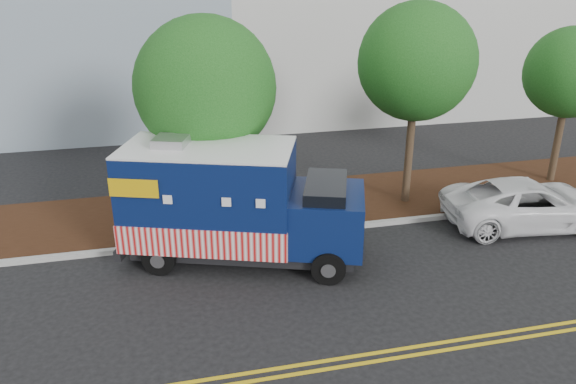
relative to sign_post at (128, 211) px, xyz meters
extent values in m
plane|color=black|center=(2.56, -1.55, -1.20)|extent=(120.00, 120.00, 0.00)
cube|color=#9E9E99|center=(2.56, -0.15, -1.12)|extent=(120.00, 0.18, 0.15)
cube|color=black|center=(2.56, 1.95, -1.12)|extent=(120.00, 4.00, 0.15)
cube|color=gold|center=(2.56, -6.00, -1.19)|extent=(120.00, 0.10, 0.01)
cube|color=gold|center=(2.56, -6.25, -1.19)|extent=(120.00, 0.10, 0.01)
cylinder|color=#38281C|center=(2.46, 1.30, 0.44)|extent=(0.26, 0.26, 3.29)
sphere|color=#164714|center=(2.46, 1.30, 3.12)|extent=(4.13, 4.13, 4.13)
cylinder|color=#38281C|center=(9.02, 1.23, 0.75)|extent=(0.26, 0.26, 3.90)
sphere|color=#164714|center=(9.02, 1.23, 3.62)|extent=(3.69, 3.69, 3.69)
cylinder|color=#38281C|center=(15.15, 1.82, 0.47)|extent=(0.26, 0.26, 3.34)
sphere|color=#164714|center=(15.15, 1.82, 2.93)|extent=(3.16, 3.16, 3.16)
cube|color=#473828|center=(0.00, 0.00, 0.00)|extent=(0.06, 0.06, 2.40)
cube|color=black|center=(3.12, -1.26, -0.75)|extent=(6.27, 3.88, 0.30)
cube|color=#0A1847|center=(2.22, -0.94, 0.71)|extent=(5.01, 3.78, 2.54)
cube|color=#B80B0D|center=(2.22, -0.94, -0.19)|extent=(5.07, 3.86, 0.79)
cube|color=white|center=(2.22, -0.94, 2.00)|extent=(5.01, 3.78, 0.06)
cube|color=#B7B7BA|center=(1.32, -0.62, 2.14)|extent=(1.08, 1.08, 0.23)
cube|color=#0A1847|center=(5.22, -2.00, 0.12)|extent=(2.56, 2.78, 1.48)
cube|color=black|center=(5.17, -1.98, 0.83)|extent=(1.69, 2.30, 0.69)
cube|color=black|center=(6.14, -2.32, -0.37)|extent=(0.79, 2.03, 0.32)
cube|color=black|center=(0.07, -0.18, -0.72)|extent=(0.97, 2.31, 0.30)
cube|color=#B7B7BA|center=(0.10, -0.19, 0.76)|extent=(0.68, 1.81, 2.01)
cube|color=#B7B7BA|center=(2.94, 0.14, 0.76)|extent=(1.81, 0.68, 1.17)
cube|color=#DEAA0B|center=(0.30, -1.60, 1.29)|extent=(1.21, 0.44, 0.48)
cube|color=#DEAA0B|center=(1.14, 0.78, 1.29)|extent=(1.21, 0.44, 0.48)
cylinder|color=black|center=(4.96, -3.05, -0.75)|extent=(0.94, 0.58, 0.89)
cylinder|color=black|center=(5.68, -1.02, -0.75)|extent=(0.94, 0.58, 0.89)
cylinder|color=black|center=(0.76, -1.57, -0.75)|extent=(0.94, 0.58, 0.89)
cylinder|color=black|center=(1.48, 0.47, -0.75)|extent=(0.94, 0.58, 0.89)
imported|color=white|center=(12.04, -1.15, -0.47)|extent=(5.48, 3.00, 1.45)
camera|label=1|loc=(1.07, -15.01, 6.44)|focal=35.00mm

